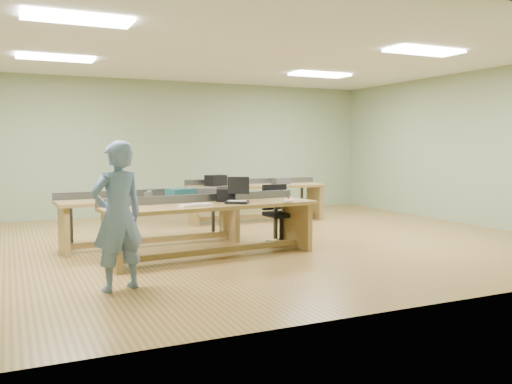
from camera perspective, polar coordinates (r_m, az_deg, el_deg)
floor at (r=8.77m, az=-2.34°, el=-5.28°), size 10.00×10.00×0.00m
ceiling at (r=8.76m, az=-2.42°, el=14.43°), size 10.00×10.00×0.00m
wall_back at (r=12.43m, az=-9.43°, el=4.61°), size 10.00×0.04×3.00m
wall_front at (r=5.17m, az=14.79°, el=4.17°), size 10.00×0.04×3.00m
wall_right at (r=11.51m, az=21.39°, el=4.32°), size 0.04×8.00×3.00m
fluor_panels at (r=8.75m, az=-2.42°, el=14.23°), size 6.20×3.50×0.03m
workbench_front at (r=7.53m, az=-4.71°, el=-2.68°), size 3.06×1.08×0.86m
workbench_mid at (r=8.49m, az=-10.94°, el=-1.92°), size 2.83×0.88×0.86m
workbench_back at (r=11.13m, az=-0.02°, el=-0.22°), size 2.89×1.01×0.86m
person at (r=5.95m, az=-14.34°, el=-2.48°), size 0.67×0.54×1.60m
laptop_base at (r=7.53m, az=-2.01°, el=-1.08°), size 0.40×0.38×0.03m
laptop_screen at (r=7.62m, az=-1.87°, el=0.71°), size 0.27×0.18×0.24m
keyboard at (r=7.24m, az=-6.36°, el=-1.37°), size 0.50×0.29×0.03m
trackball_mouse at (r=7.62m, az=3.50°, el=-0.88°), size 0.19×0.20×0.07m
camera_bag at (r=7.77m, az=-3.15°, el=-0.35°), size 0.31×0.27×0.18m
task_chair at (r=8.49m, az=2.51°, el=-3.27°), size 0.54×0.54×0.94m
parts_bin_teal at (r=8.46m, az=-7.90°, el=-0.10°), size 0.46×0.38×0.14m
parts_bin_grey at (r=8.79m, az=-5.62°, el=0.05°), size 0.49×0.37×0.12m
mug at (r=8.42m, az=-11.27°, el=-0.31°), size 0.16×0.16×0.10m
drinks_can at (r=8.44m, az=-11.17°, el=-0.24°), size 0.07×0.07×0.12m
storage_box_back at (r=10.85m, az=-4.26°, el=1.23°), size 0.44×0.38×0.21m
tray_back at (r=11.23m, az=2.63°, el=1.16°), size 0.34×0.26×0.13m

